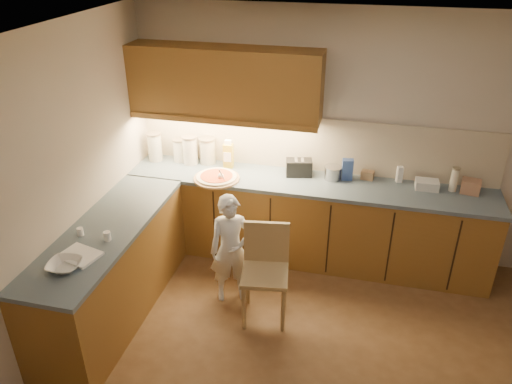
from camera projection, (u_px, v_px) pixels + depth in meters
room at (333, 198)px, 3.20m from camera, size 4.54×4.50×2.62m
l_counter at (245, 236)px, 5.04m from camera, size 3.77×2.62×0.92m
backsplash at (313, 145)px, 5.20m from camera, size 3.75×0.02×0.58m
upper_cabinets at (224, 83)px, 4.96m from camera, size 1.95×0.36×0.73m
pizza_on_board at (217, 178)px, 5.12m from camera, size 0.48×0.48×0.19m
child at (231, 249)px, 4.66m from camera, size 0.48×0.40×1.11m
wooden_chair at (266, 265)px, 4.48m from camera, size 0.47×0.47×0.91m
mixing_bowl at (65, 265)px, 3.77m from camera, size 0.28×0.28×0.06m
canister_a at (155, 147)px, 5.49m from camera, size 0.16×0.16×0.32m
canister_b at (180, 150)px, 5.48m from camera, size 0.15×0.15×0.26m
canister_c at (190, 150)px, 5.41m from camera, size 0.17×0.17×0.32m
canister_d at (208, 151)px, 5.43m from camera, size 0.18×0.18×0.29m
oil_jug at (228, 155)px, 5.33m from camera, size 0.11×0.08×0.31m
toaster at (299, 168)px, 5.18m from camera, size 0.29×0.21×0.18m
steel_pot at (333, 173)px, 5.11m from camera, size 0.18×0.18×0.14m
blue_box at (347, 170)px, 5.09m from camera, size 0.12×0.09×0.22m
card_box_a at (367, 175)px, 5.12m from camera, size 0.14×0.11×0.09m
white_bottle at (399, 174)px, 5.05m from camera, size 0.07×0.07×0.17m
flat_pack at (427, 185)px, 4.93m from camera, size 0.22×0.16×0.09m
tall_jar at (454, 179)px, 4.86m from camera, size 0.08×0.08×0.25m
card_box_b at (471, 187)px, 4.84m from camera, size 0.20×0.16×0.14m
dough_cloth at (80, 256)px, 3.92m from camera, size 0.35×0.30×0.02m
spice_jar_a at (80, 232)px, 4.18m from camera, size 0.06×0.06×0.07m
spice_jar_b at (107, 236)px, 4.12m from camera, size 0.06×0.06×0.08m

